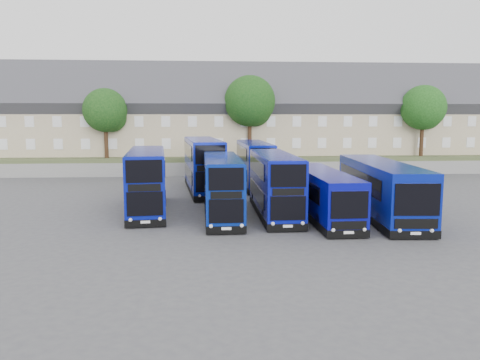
{
  "coord_description": "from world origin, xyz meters",
  "views": [
    {
      "loc": [
        -2.91,
        -27.71,
        6.48
      ],
      "look_at": [
        -0.64,
        4.04,
        2.2
      ],
      "focal_mm": 35.0,
      "sensor_mm": 36.0,
      "label": 1
    }
  ],
  "objects_px": {
    "coach_east_a": "(323,195)",
    "tree_mid": "(251,103)",
    "dd_front_left": "(147,182)",
    "tree_east": "(424,109)",
    "tree_west": "(107,112)",
    "dd_front_mid": "(222,188)",
    "tree_far": "(444,108)"
  },
  "relations": [
    {
      "from": "dd_front_mid",
      "to": "tree_far",
      "type": "height_order",
      "value": "tree_far"
    },
    {
      "from": "tree_east",
      "to": "tree_west",
      "type": "bearing_deg",
      "value": -180.0
    },
    {
      "from": "tree_west",
      "to": "tree_mid",
      "type": "height_order",
      "value": "tree_mid"
    },
    {
      "from": "tree_west",
      "to": "dd_front_left",
      "type": "bearing_deg",
      "value": -71.62
    },
    {
      "from": "dd_front_mid",
      "to": "tree_west",
      "type": "relative_size",
      "value": 1.29
    },
    {
      "from": "dd_front_left",
      "to": "tree_east",
      "type": "relative_size",
      "value": 1.32
    },
    {
      "from": "coach_east_a",
      "to": "tree_east",
      "type": "distance_m",
      "value": 29.94
    },
    {
      "from": "dd_front_left",
      "to": "dd_front_mid",
      "type": "relative_size",
      "value": 1.09
    },
    {
      "from": "dd_front_mid",
      "to": "tree_east",
      "type": "height_order",
      "value": "tree_east"
    },
    {
      "from": "tree_mid",
      "to": "dd_front_mid",
      "type": "bearing_deg",
      "value": -99.94
    },
    {
      "from": "dd_front_left",
      "to": "dd_front_mid",
      "type": "distance_m",
      "value": 5.61
    },
    {
      "from": "dd_front_left",
      "to": "tree_mid",
      "type": "height_order",
      "value": "tree_mid"
    },
    {
      "from": "coach_east_a",
      "to": "tree_mid",
      "type": "bearing_deg",
      "value": 95.24
    },
    {
      "from": "coach_east_a",
      "to": "tree_west",
      "type": "distance_m",
      "value": 30.36
    },
    {
      "from": "dd_front_left",
      "to": "coach_east_a",
      "type": "xyz_separation_m",
      "value": [
        11.59,
        -3.0,
        -0.57
      ]
    },
    {
      "from": "coach_east_a",
      "to": "tree_east",
      "type": "bearing_deg",
      "value": 52.7
    },
    {
      "from": "dd_front_left",
      "to": "tree_far",
      "type": "height_order",
      "value": "tree_far"
    },
    {
      "from": "dd_front_mid",
      "to": "coach_east_a",
      "type": "xyz_separation_m",
      "value": [
        6.48,
        -0.7,
        -0.42
      ]
    },
    {
      "from": "dd_front_mid",
      "to": "dd_front_left",
      "type": "bearing_deg",
      "value": 154.93
    },
    {
      "from": "dd_front_mid",
      "to": "tree_far",
      "type": "distance_m",
      "value": 42.74
    },
    {
      "from": "dd_front_mid",
      "to": "tree_far",
      "type": "relative_size",
      "value": 1.14
    },
    {
      "from": "dd_front_left",
      "to": "tree_east",
      "type": "distance_m",
      "value": 36.06
    },
    {
      "from": "dd_front_left",
      "to": "tree_west",
      "type": "relative_size",
      "value": 1.4
    },
    {
      "from": "dd_front_mid",
      "to": "tree_west",
      "type": "distance_m",
      "value": 26.23
    },
    {
      "from": "dd_front_mid",
      "to": "coach_east_a",
      "type": "height_order",
      "value": "dd_front_mid"
    },
    {
      "from": "tree_east",
      "to": "dd_front_left",
      "type": "bearing_deg",
      "value": -144.93
    },
    {
      "from": "dd_front_mid",
      "to": "tree_far",
      "type": "bearing_deg",
      "value": 43.98
    },
    {
      "from": "tree_mid",
      "to": "tree_east",
      "type": "xyz_separation_m",
      "value": [
        20.0,
        -0.5,
        -0.68
      ]
    },
    {
      "from": "dd_front_mid",
      "to": "tree_mid",
      "type": "bearing_deg",
      "value": 79.31
    },
    {
      "from": "dd_front_left",
      "to": "tree_east",
      "type": "bearing_deg",
      "value": 29.5
    },
    {
      "from": "coach_east_a",
      "to": "tree_west",
      "type": "bearing_deg",
      "value": 127.6
    },
    {
      "from": "tree_far",
      "to": "tree_east",
      "type": "bearing_deg",
      "value": -130.6
    }
  ]
}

